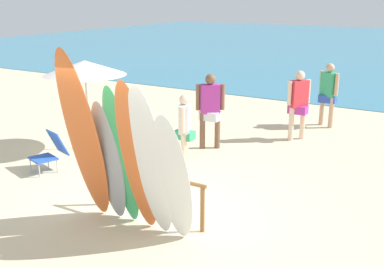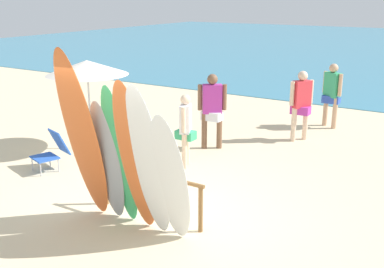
% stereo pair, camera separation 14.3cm
% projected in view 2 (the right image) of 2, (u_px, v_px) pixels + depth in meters
% --- Properties ---
extents(ground, '(60.00, 60.00, 0.00)m').
position_uv_depth(ground, '(356.00, 83.00, 18.98)').
color(ground, beige).
extents(surfboard_rack, '(2.00, 0.07, 0.78)m').
position_uv_depth(surfboard_rack, '(150.00, 184.00, 7.40)').
color(surfboard_rack, brown).
rests_on(surfboard_rack, ground).
extents(surfboard_orange_0, '(0.63, 0.88, 2.80)m').
position_uv_depth(surfboard_orange_0, '(83.00, 138.00, 7.00)').
color(surfboard_orange_0, orange).
rests_on(surfboard_orange_0, ground).
extents(surfboard_grey_1, '(0.58, 0.49, 2.00)m').
position_uv_depth(surfboard_grey_1, '(107.00, 161.00, 7.17)').
color(surfboard_grey_1, '#999EA3').
rests_on(surfboard_grey_1, ground).
extents(surfboard_green_2, '(0.52, 0.55, 2.26)m').
position_uv_depth(surfboard_green_2, '(120.00, 157.00, 6.97)').
color(surfboard_green_2, '#38B266').
rests_on(surfboard_green_2, ground).
extents(surfboard_orange_3, '(0.56, 0.72, 2.41)m').
position_uv_depth(surfboard_orange_3, '(135.00, 159.00, 6.67)').
color(surfboard_orange_3, orange).
rests_on(surfboard_orange_3, ground).
extents(surfboard_white_4, '(0.60, 0.70, 2.38)m').
position_uv_depth(surfboard_white_4, '(149.00, 163.00, 6.53)').
color(surfboard_white_4, white).
rests_on(surfboard_white_4, ground).
extents(surfboard_white_5, '(0.55, 0.61, 2.00)m').
position_uv_depth(surfboard_white_5, '(171.00, 180.00, 6.44)').
color(surfboard_white_5, white).
rests_on(surfboard_white_5, ground).
extents(beachgoer_strolling, '(0.45, 0.55, 1.73)m').
position_uv_depth(beachgoer_strolling, '(301.00, 101.00, 11.28)').
color(beachgoer_strolling, beige).
rests_on(beachgoer_strolling, ground).
extents(beachgoer_by_water, '(0.58, 0.41, 1.73)m').
position_uv_depth(beachgoer_by_water, '(332.00, 91.00, 12.44)').
color(beachgoer_by_water, tan).
rests_on(beachgoer_by_water, ground).
extents(beachgoer_photographing, '(0.40, 0.54, 1.54)m').
position_uv_depth(beachgoer_photographing, '(186.00, 126.00, 9.55)').
color(beachgoer_photographing, beige).
rests_on(beachgoer_photographing, ground).
extents(beachgoer_near_rack, '(0.57, 0.43, 1.75)m').
position_uv_depth(beachgoer_near_rack, '(212.00, 106.00, 10.67)').
color(beachgoer_near_rack, brown).
rests_on(beachgoer_near_rack, ground).
extents(beach_chair_red, '(0.69, 0.82, 0.82)m').
position_uv_depth(beach_chair_red, '(53.00, 149.00, 9.52)').
color(beach_chair_red, '#B7B7BC').
rests_on(beach_chair_red, ground).
extents(beach_chair_blue, '(0.71, 0.81, 0.82)m').
position_uv_depth(beach_chair_blue, '(138.00, 135.00, 10.47)').
color(beach_chair_blue, '#B7B7BC').
rests_on(beach_chair_blue, ground).
extents(beach_umbrella, '(1.86, 1.86, 2.06)m').
position_uv_depth(beach_umbrella, '(87.00, 68.00, 10.43)').
color(beach_umbrella, silver).
rests_on(beach_umbrella, ground).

